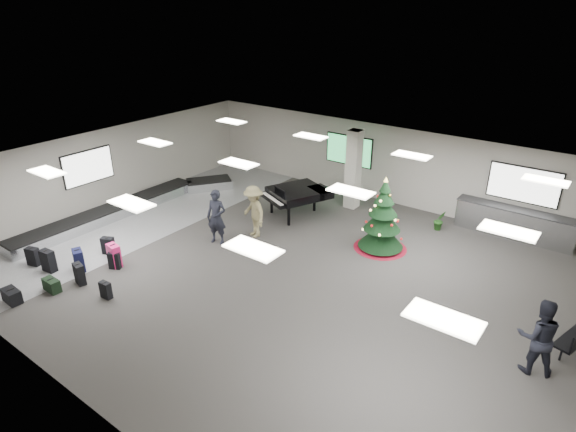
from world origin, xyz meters
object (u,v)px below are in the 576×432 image
Objects in this scene: grand_piano at (296,193)px; traveler_bench at (538,337)px; potted_plant_left at (439,220)px; traveler_a at (217,217)px; traveler_b at (254,212)px; christmas_tree at (382,225)px; service_counter at (514,223)px; baggage_carousel at (132,206)px; pink_suitcase at (114,256)px.

grand_piano is 1.44× the size of traveler_bench.
traveler_a is at bearing -136.18° from potted_plant_left.
traveler_b is at bearing -69.73° from grand_piano.
christmas_tree is at bearing 15.87° from grand_piano.
potted_plant_left is at bearing -156.32° from service_counter.
potted_plant_left is (10.52, 5.72, 0.17)m from baggage_carousel.
baggage_carousel is 12.81× the size of potted_plant_left.
baggage_carousel is 5.10× the size of traveler_b.
traveler_b is 1.01× the size of traveler_bench.
traveler_a reaches higher than traveler_b.
grand_piano is 1.43× the size of traveler_b.
traveler_a is at bearing -140.93° from service_counter.
pink_suitcase is 0.30× the size of christmas_tree.
grand_piano is (2.31, 6.68, 0.54)m from pink_suitcase.
baggage_carousel is at bearing -144.81° from traveler_b.
traveler_a is 2.57× the size of potted_plant_left.
traveler_b is at bearing -143.75° from service_counter.
traveler_b is (-0.13, -2.38, 0.04)m from grand_piano.
traveler_bench is 7.40m from potted_plant_left.
christmas_tree is 6.42m from traveler_bench.
christmas_tree is 2.85m from potted_plant_left.
service_counter reaches higher than baggage_carousel.
christmas_tree is at bearing -133.26° from service_counter.
baggage_carousel is at bearing -151.49° from potted_plant_left.
service_counter is at bearing 23.14° from traveler_a.
baggage_carousel is 3.74× the size of christmas_tree.
pink_suitcase is 0.41× the size of traveler_bench.
service_counter is 2.08× the size of traveler_a.
pink_suitcase is 4.85m from traveler_b.
service_counter is 7.97m from grand_piano.
traveler_a is (-4.77, -3.02, 0.08)m from christmas_tree.
traveler_a reaches higher than grand_piano.
grand_piano reaches higher than baggage_carousel.
christmas_tree is 1.38× the size of traveler_bench.
grand_piano is 3.63m from traveler_a.
pink_suitcase is 12.09m from traveler_bench.
traveler_a is 1.02× the size of traveler_b.
traveler_bench is at bearing -17.65° from traveler_a.
grand_piano is at bearing -157.15° from service_counter.
traveler_a is at bearing 73.92° from pink_suitcase.
service_counter is (12.84, 6.73, 0.33)m from baggage_carousel.
traveler_a is 8.12m from potted_plant_left.
traveler_b is at bearing -139.11° from potted_plant_left.
traveler_bench is at bearing 1.19° from grand_piano.
baggage_carousel is 9.97m from christmas_tree.
baggage_carousel is 6.63m from grand_piano.
pink_suitcase reaches higher than potted_plant_left.
baggage_carousel is at bearing 145.64° from pink_suitcase.
traveler_b is 6.83m from potted_plant_left.
baggage_carousel is at bearing -23.62° from traveler_bench.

